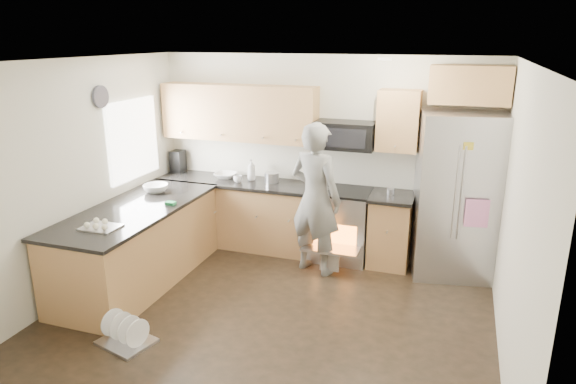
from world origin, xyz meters
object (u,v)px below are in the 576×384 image
(person, at_px, (316,199))
(dish_rack, at_px, (126,335))
(stove_range, at_px, (341,209))
(refrigerator, at_px, (458,196))

(person, distance_m, dish_rack, 2.62)
(stove_range, relative_size, dish_rack, 3.12)
(stove_range, distance_m, dish_rack, 3.06)
(stove_range, relative_size, refrigerator, 0.90)
(refrigerator, height_order, dish_rack, refrigerator)
(stove_range, xyz_separation_m, dish_rack, (-1.47, -2.62, -0.60))
(refrigerator, bearing_deg, person, -172.85)
(stove_range, bearing_deg, refrigerator, 0.29)
(dish_rack, bearing_deg, person, 59.24)
(dish_rack, bearing_deg, refrigerator, 42.28)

